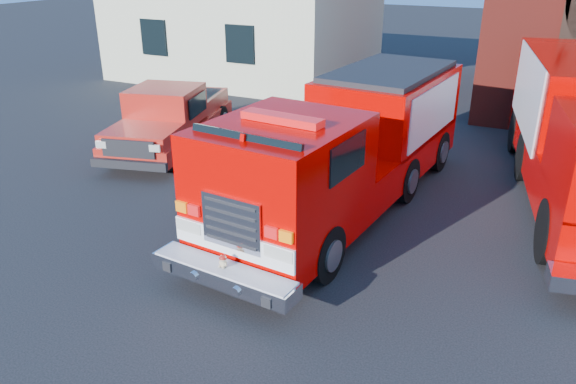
% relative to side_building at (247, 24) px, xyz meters
% --- Properties ---
extents(ground, '(100.00, 100.00, 0.00)m').
position_rel_side_building_xyz_m(ground, '(9.00, -13.00, -2.20)').
color(ground, black).
rests_on(ground, ground).
extents(side_building, '(10.20, 8.20, 4.35)m').
position_rel_side_building_xyz_m(side_building, '(0.00, 0.00, 0.00)').
color(side_building, beige).
rests_on(side_building, ground).
extents(fire_engine, '(3.21, 8.98, 2.71)m').
position_rel_side_building_xyz_m(fire_engine, '(9.16, -11.60, -0.80)').
color(fire_engine, black).
rests_on(fire_engine, ground).
extents(pickup_truck, '(3.25, 5.77, 1.79)m').
position_rel_side_building_xyz_m(pickup_truck, '(3.24, -10.00, -1.36)').
color(pickup_truck, black).
rests_on(pickup_truck, ground).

